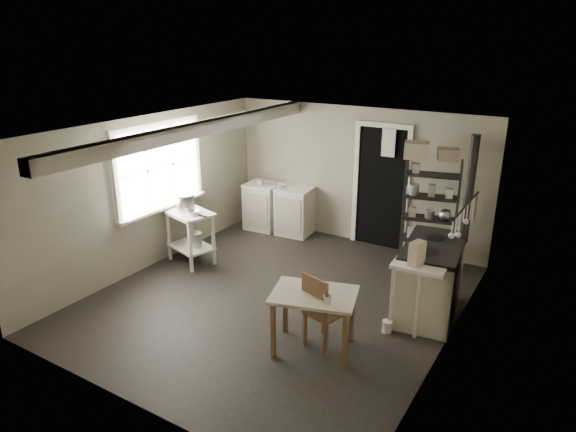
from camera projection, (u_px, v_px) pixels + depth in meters
The scene contains 31 objects.
floor at pixel (277, 298), 6.97m from camera, with size 5.00×5.00×0.00m, color black.
ceiling at pixel (275, 130), 6.20m from camera, with size 5.00×5.00×0.00m, color beige.
wall_back at pixel (356, 176), 8.60m from camera, with size 4.50×0.02×2.30m, color #A09A89.
wall_front at pixel (125, 300), 4.58m from camera, with size 4.50×0.02×2.30m, color #A09A89.
wall_left at pixel (150, 192), 7.69m from camera, with size 0.02×5.00×2.30m, color #A09A89.
wall_right at pixel (453, 256), 5.49m from camera, with size 0.02×5.00×2.30m, color #A09A89.
window at pixel (159, 167), 7.72m from camera, with size 0.12×1.76×1.28m, color white, non-canonical shape.
doorway at pixel (380, 189), 8.41m from camera, with size 0.96×0.10×2.08m, color white, non-canonical shape.
ceiling_beam at pixel (199, 129), 6.83m from camera, with size 0.18×5.00×0.18m, color white, non-canonical shape.
wallpaper_panel at pixel (452, 256), 5.49m from camera, with size 0.01×5.00×2.30m, color #C0B39C, non-canonical shape.
utensil_rail at pixel (465, 205), 5.86m from camera, with size 0.06×1.20×0.44m, color #A8A9AB, non-canonical shape.
prep_table at pixel (191, 238), 7.97m from camera, with size 0.73×0.52×0.83m, color white, non-canonical shape.
stockpot at pixel (185, 204), 7.85m from camera, with size 0.28×0.28×0.30m, color #A8A9AB.
saucepan at pixel (194, 214), 7.68m from camera, with size 0.20×0.20×0.11m, color #A8A9AB.
bucket at pixel (195, 240), 7.94m from camera, with size 0.22×0.22×0.23m, color #A8A9AB.
base_cabinets at pixel (279, 207), 9.23m from camera, with size 1.29×0.55×0.85m, color beige, non-canonical shape.
mixing_bowl at pixel (280, 181), 9.01m from camera, with size 0.27×0.27×0.07m, color silver.
counter_cup at pixel (260, 179), 9.09m from camera, with size 0.13×0.13×0.10m, color silver.
shelf_rack at pixel (430, 208), 7.63m from camera, with size 0.80×0.31×1.69m, color black, non-canonical shape.
shelf_jar at pixel (410, 179), 7.61m from camera, with size 0.08×0.08×0.17m, color silver.
storage_box_a at pixel (418, 136), 7.36m from camera, with size 0.34×0.30×0.23m, color #BCAF97.
storage_box_b at pixel (450, 140), 7.22m from camera, with size 0.28×0.26×0.18m, color #BCAF97.
stove at pixel (430, 282), 6.47m from camera, with size 0.67×1.21×0.95m, color beige, non-canonical shape.
stovepipe at pixel (469, 190), 6.28m from camera, with size 0.12×0.12×1.49m, color black, non-canonical shape.
side_ledge at pixel (415, 305), 5.95m from camera, with size 0.61×0.33×0.94m, color white, non-canonical shape.
oats_box at pixel (416, 259), 5.76m from camera, with size 0.11×0.19×0.28m, color #BCAF97.
work_table at pixel (314, 319), 5.75m from camera, with size 0.92×0.65×0.70m, color beige, non-canonical shape.
table_cup at pixel (327, 294), 5.40m from camera, with size 0.10×0.10×0.09m, color silver.
chair at pixel (325, 307), 5.78m from camera, with size 0.38×0.40×0.92m, color brown, non-canonical shape.
flour_sack at pixel (417, 255), 7.75m from camera, with size 0.44×0.38×0.53m, color white.
floor_crock at pixel (387, 326), 6.17m from camera, with size 0.12×0.12×0.15m, color silver.
Camera 1 is at (3.36, -5.21, 3.39)m, focal length 32.00 mm.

